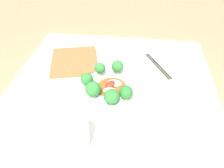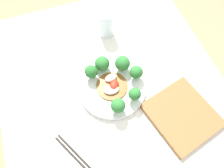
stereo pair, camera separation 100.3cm
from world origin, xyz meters
name	(u,v)px [view 1 (the left image)]	position (x,y,z in m)	size (l,w,h in m)	color
table	(110,147)	(0.00, 0.00, 0.36)	(0.96, 0.85, 0.72)	silver
plate	(112,90)	(0.02, -0.01, 0.73)	(0.25, 0.25, 0.02)	silver
broccoli_east	(117,66)	(0.11, -0.02, 0.78)	(0.05, 0.05, 0.07)	#7AAD5B
broccoli_southwest	(126,93)	(-0.05, -0.06, 0.78)	(0.05, 0.05, 0.06)	#89B76B
broccoli_west	(112,97)	(-0.07, -0.01, 0.78)	(0.06, 0.06, 0.06)	#70A356
broccoli_northeast	(100,68)	(0.09, 0.05, 0.78)	(0.05, 0.05, 0.06)	#89B76B
broccoli_north	(87,79)	(0.01, 0.09, 0.78)	(0.05, 0.05, 0.07)	#70A356
broccoli_northwest	(93,89)	(-0.04, 0.06, 0.78)	(0.06, 0.06, 0.07)	#89B76B
stirfry_center	(112,86)	(0.02, -0.01, 0.75)	(0.12, 0.12, 0.03)	brown
drinking_glass	(78,136)	(-0.25, 0.06, 0.78)	(0.06, 0.06, 0.12)	silver
chopsticks	(158,65)	(0.22, -0.19, 0.72)	(0.20, 0.12, 0.01)	#2D2823
cutting_board	(74,61)	(0.20, 0.20, 0.73)	(0.27, 0.26, 0.02)	brown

